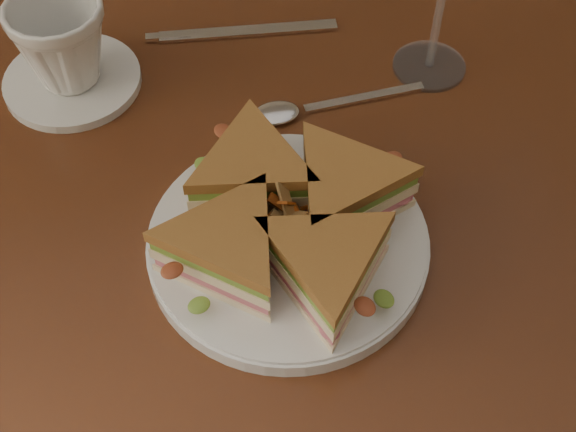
{
  "coord_description": "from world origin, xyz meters",
  "views": [
    {
      "loc": [
        -0.1,
        -0.5,
        1.34
      ],
      "look_at": [
        -0.0,
        -0.1,
        0.8
      ],
      "focal_mm": 50.0,
      "sensor_mm": 36.0,
      "label": 1
    }
  ],
  "objects_px": {
    "spoon": "(298,110)",
    "saucer": "(73,81)",
    "knife": "(236,33)",
    "coffee_cup": "(62,43)",
    "plate": "(288,244)",
    "sandwich_wedges": "(288,220)",
    "table": "(268,227)"
  },
  "relations": [
    {
      "from": "plate",
      "to": "coffee_cup",
      "type": "relative_size",
      "value": 2.52
    },
    {
      "from": "knife",
      "to": "coffee_cup",
      "type": "relative_size",
      "value": 2.15
    },
    {
      "from": "table",
      "to": "plate",
      "type": "height_order",
      "value": "plate"
    },
    {
      "from": "table",
      "to": "coffee_cup",
      "type": "relative_size",
      "value": 12.02
    },
    {
      "from": "saucer",
      "to": "coffee_cup",
      "type": "height_order",
      "value": "coffee_cup"
    },
    {
      "from": "sandwich_wedges",
      "to": "saucer",
      "type": "bearing_deg",
      "value": 122.96
    },
    {
      "from": "sandwich_wedges",
      "to": "knife",
      "type": "relative_size",
      "value": 1.3
    },
    {
      "from": "plate",
      "to": "spoon",
      "type": "bearing_deg",
      "value": 72.72
    },
    {
      "from": "sandwich_wedges",
      "to": "knife",
      "type": "xyz_separation_m",
      "value": [
        0.01,
        0.3,
        -0.04
      ]
    },
    {
      "from": "table",
      "to": "sandwich_wedges",
      "type": "height_order",
      "value": "sandwich_wedges"
    },
    {
      "from": "knife",
      "to": "saucer",
      "type": "relative_size",
      "value": 1.49
    },
    {
      "from": "saucer",
      "to": "knife",
      "type": "bearing_deg",
      "value": 11.61
    },
    {
      "from": "sandwich_wedges",
      "to": "coffee_cup",
      "type": "xyz_separation_m",
      "value": [
        -0.17,
        0.26,
        0.01
      ]
    },
    {
      "from": "plate",
      "to": "coffee_cup",
      "type": "height_order",
      "value": "coffee_cup"
    },
    {
      "from": "plate",
      "to": "saucer",
      "type": "height_order",
      "value": "plate"
    },
    {
      "from": "sandwich_wedges",
      "to": "coffee_cup",
      "type": "relative_size",
      "value": 2.8
    },
    {
      "from": "saucer",
      "to": "coffee_cup",
      "type": "relative_size",
      "value": 1.45
    },
    {
      "from": "sandwich_wedges",
      "to": "coffee_cup",
      "type": "bearing_deg",
      "value": 122.96
    },
    {
      "from": "spoon",
      "to": "saucer",
      "type": "distance_m",
      "value": 0.24
    },
    {
      "from": "spoon",
      "to": "saucer",
      "type": "bearing_deg",
      "value": 154.46
    },
    {
      "from": "table",
      "to": "knife",
      "type": "distance_m",
      "value": 0.22
    },
    {
      "from": "spoon",
      "to": "saucer",
      "type": "xyz_separation_m",
      "value": [
        -0.22,
        0.1,
        0.0
      ]
    },
    {
      "from": "plate",
      "to": "saucer",
      "type": "distance_m",
      "value": 0.31
    },
    {
      "from": "table",
      "to": "spoon",
      "type": "distance_m",
      "value": 0.13
    },
    {
      "from": "sandwich_wedges",
      "to": "coffee_cup",
      "type": "distance_m",
      "value": 0.31
    },
    {
      "from": "plate",
      "to": "sandwich_wedges",
      "type": "distance_m",
      "value": 0.04
    },
    {
      "from": "table",
      "to": "sandwich_wedges",
      "type": "bearing_deg",
      "value": -91.51
    },
    {
      "from": "knife",
      "to": "saucer",
      "type": "distance_m",
      "value": 0.19
    },
    {
      "from": "plate",
      "to": "knife",
      "type": "distance_m",
      "value": 0.3
    },
    {
      "from": "spoon",
      "to": "knife",
      "type": "distance_m",
      "value": 0.14
    },
    {
      "from": "knife",
      "to": "coffee_cup",
      "type": "distance_m",
      "value": 0.2
    },
    {
      "from": "table",
      "to": "coffee_cup",
      "type": "distance_m",
      "value": 0.28
    }
  ]
}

